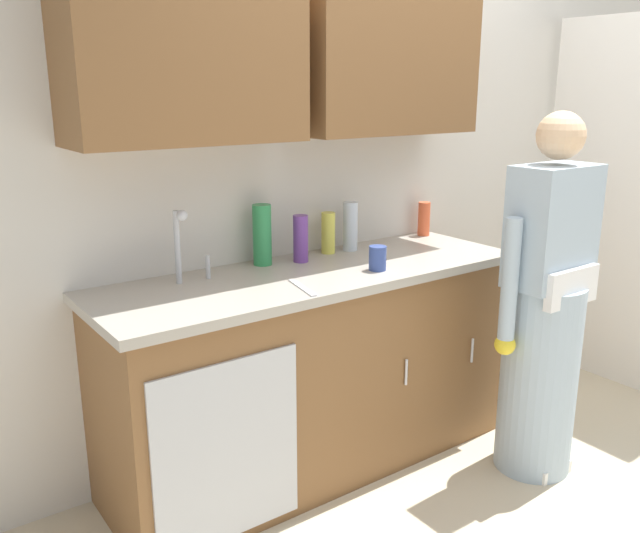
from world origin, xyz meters
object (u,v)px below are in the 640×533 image
Objects in this scene: sink at (204,294)px; bottle_water_short at (424,219)px; bottle_water_tall at (301,239)px; cup_by_sink at (378,258)px; knife_on_counter at (302,288)px; bottle_soap at (262,235)px; bottle_cleaner_spray at (350,226)px; bottle_dish_liquid at (328,233)px; person_at_sink at (543,326)px.

bottle_water_short is (1.41, 0.22, 0.10)m from sink.
bottle_water_tall is 0.37m from cup_by_sink.
bottle_water_tall reaches higher than knife_on_counter.
bottle_soap is at bearing 160.76° from bottle_water_tall.
bottle_cleaner_spray reaches higher than knife_on_counter.
bottle_soap reaches higher than cup_by_sink.
bottle_water_short is at bearing 1.56° from bottle_dish_liquid.
sink reaches higher than bottle_water_tall.
bottle_dish_liquid is 1.85× the size of cup_by_sink.
knife_on_counter is at bearing -136.50° from bottle_dish_liquid.
bottle_dish_liquid is (-0.12, 0.02, -0.02)m from bottle_cleaner_spray.
bottle_soap is 0.43m from knife_on_counter.
bottle_soap is 2.54× the size of cup_by_sink.
cup_by_sink is (-0.01, -0.37, -0.05)m from bottle_dish_liquid.
bottle_soap reaches higher than knife_on_counter.
cup_by_sink is at bearing -91.48° from bottle_dish_liquid.
cup_by_sink is at bearing -110.14° from bottle_cleaner_spray.
sink is 2.08× the size of knife_on_counter.
sink is at bearing -168.08° from bottle_cleaner_spray.
cup_by_sink is (-0.13, -0.36, -0.07)m from bottle_cleaner_spray.
bottle_water_tall is at bearing -19.24° from bottle_soap.
sink is 0.79m from bottle_dish_liquid.
knife_on_counter is at bearing -123.44° from bottle_water_tall.
bottle_dish_liquid is at bearing 124.69° from person_at_sink.
sink is 1.43m from bottle_water_short.
bottle_dish_liquid is (0.76, 0.20, 0.11)m from sink.
bottle_soap is (0.39, 0.20, 0.15)m from sink.
bottle_water_short is 0.77m from cup_by_sink.
knife_on_counter is (0.33, -0.21, 0.02)m from sink.
knife_on_counter is at bearing -158.51° from bottle_water_short.
sink is at bearing 167.05° from cup_by_sink.
bottle_soap is 0.52m from cup_by_sink.
bottle_dish_liquid reaches higher than knife_on_counter.
person_at_sink reaches higher than bottle_cleaner_spray.
bottle_soap reaches higher than bottle_water_tall.
bottle_dish_liquid is at bearing 88.52° from cup_by_sink.
bottle_soap is 1.13× the size of knife_on_counter.
knife_on_counter is (-0.42, -0.03, -0.05)m from cup_by_sink.
bottle_dish_liquid is 0.60m from knife_on_counter.
bottle_soap is 1.27× the size of bottle_water_tall.
cup_by_sink is (-0.66, -0.39, -0.04)m from bottle_water_short.
bottle_water_short is 1.67× the size of cup_by_sink.
sink reaches higher than bottle_soap.
bottle_water_short is at bearing 8.87° from sink.
sink is at bearing 154.80° from person_at_sink.
sink reaches higher than bottle_dish_liquid.
bottle_dish_liquid is at bearing -34.70° from knife_on_counter.
bottle_water_short reaches higher than cup_by_sink.
bottle_water_short is at bearing 1.01° from bottle_soap.
bottle_dish_liquid is at bearing -178.44° from bottle_water_short.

